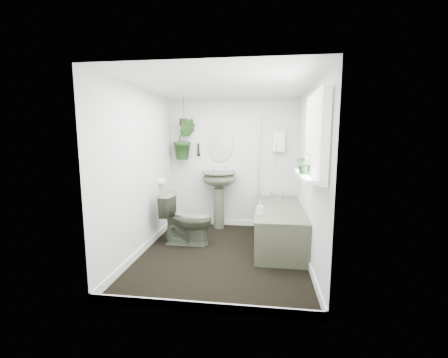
# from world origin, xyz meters

# --- Properties ---
(floor) EXTENTS (2.30, 2.80, 0.02)m
(floor) POSITION_xyz_m (0.00, 0.00, -0.01)
(floor) COLOR black
(floor) RESTS_ON ground
(ceiling) EXTENTS (2.30, 2.80, 0.02)m
(ceiling) POSITION_xyz_m (0.00, 0.00, 2.31)
(ceiling) COLOR white
(ceiling) RESTS_ON ground
(wall_back) EXTENTS (2.30, 0.02, 2.30)m
(wall_back) POSITION_xyz_m (0.00, 1.41, 1.15)
(wall_back) COLOR silver
(wall_back) RESTS_ON ground
(wall_front) EXTENTS (2.30, 0.02, 2.30)m
(wall_front) POSITION_xyz_m (0.00, -1.41, 1.15)
(wall_front) COLOR silver
(wall_front) RESTS_ON ground
(wall_left) EXTENTS (0.02, 2.80, 2.30)m
(wall_left) POSITION_xyz_m (-1.16, 0.00, 1.15)
(wall_left) COLOR silver
(wall_left) RESTS_ON ground
(wall_right) EXTENTS (0.02, 2.80, 2.30)m
(wall_right) POSITION_xyz_m (1.16, 0.00, 1.15)
(wall_right) COLOR silver
(wall_right) RESTS_ON ground
(skirting) EXTENTS (2.30, 2.80, 0.10)m
(skirting) POSITION_xyz_m (0.00, 0.00, 0.05)
(skirting) COLOR white
(skirting) RESTS_ON floor
(bathtub) EXTENTS (0.72, 1.72, 0.58)m
(bathtub) POSITION_xyz_m (0.80, 0.50, 0.29)
(bathtub) COLOR #454F3A
(bathtub) RESTS_ON floor
(bath_screen) EXTENTS (0.04, 0.72, 1.40)m
(bath_screen) POSITION_xyz_m (0.47, 0.99, 1.28)
(bath_screen) COLOR silver
(bath_screen) RESTS_ON bathtub
(shower_box) EXTENTS (0.20, 0.10, 0.35)m
(shower_box) POSITION_xyz_m (0.80, 1.34, 1.55)
(shower_box) COLOR white
(shower_box) RESTS_ON wall_back
(oval_mirror) EXTENTS (0.46, 0.03, 0.62)m
(oval_mirror) POSITION_xyz_m (-0.23, 1.37, 1.50)
(oval_mirror) COLOR #B9AD92
(oval_mirror) RESTS_ON wall_back
(wall_sconce) EXTENTS (0.04, 0.04, 0.22)m
(wall_sconce) POSITION_xyz_m (-0.63, 1.36, 1.40)
(wall_sconce) COLOR black
(wall_sconce) RESTS_ON wall_back
(toilet_roll_holder) EXTENTS (0.11, 0.11, 0.11)m
(toilet_roll_holder) POSITION_xyz_m (-1.10, 0.70, 0.90)
(toilet_roll_holder) COLOR white
(toilet_roll_holder) RESTS_ON wall_left
(window_recess) EXTENTS (0.08, 1.00, 0.90)m
(window_recess) POSITION_xyz_m (1.09, -0.70, 1.65)
(window_recess) COLOR white
(window_recess) RESTS_ON wall_right
(window_sill) EXTENTS (0.18, 1.00, 0.04)m
(window_sill) POSITION_xyz_m (1.02, -0.70, 1.23)
(window_sill) COLOR white
(window_sill) RESTS_ON wall_right
(window_blinds) EXTENTS (0.01, 0.86, 0.76)m
(window_blinds) POSITION_xyz_m (1.04, -0.70, 1.65)
(window_blinds) COLOR white
(window_blinds) RESTS_ON wall_right
(toilet) EXTENTS (0.77, 0.44, 0.79)m
(toilet) POSITION_xyz_m (-0.60, 0.35, 0.39)
(toilet) COLOR #454F3A
(toilet) RESTS_ON floor
(pedestal_sink) EXTENTS (0.68, 0.60, 1.03)m
(pedestal_sink) POSITION_xyz_m (-0.23, 1.19, 0.51)
(pedestal_sink) COLOR #454F3A
(pedestal_sink) RESTS_ON floor
(sill_plant) EXTENTS (0.22, 0.20, 0.22)m
(sill_plant) POSITION_xyz_m (0.99, -0.69, 1.36)
(sill_plant) COLOR black
(sill_plant) RESTS_ON window_sill
(hanging_plant) EXTENTS (0.47, 0.42, 0.72)m
(hanging_plant) POSITION_xyz_m (-0.86, 1.25, 1.58)
(hanging_plant) COLOR black
(hanging_plant) RESTS_ON ceiling
(soap_bottle) EXTENTS (0.10, 0.10, 0.18)m
(soap_bottle) POSITION_xyz_m (0.51, 0.04, 0.67)
(soap_bottle) COLOR black
(soap_bottle) RESTS_ON bathtub
(hanging_pot) EXTENTS (0.16, 0.16, 0.12)m
(hanging_pot) POSITION_xyz_m (-0.86, 1.25, 1.88)
(hanging_pot) COLOR black
(hanging_pot) RESTS_ON ceiling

